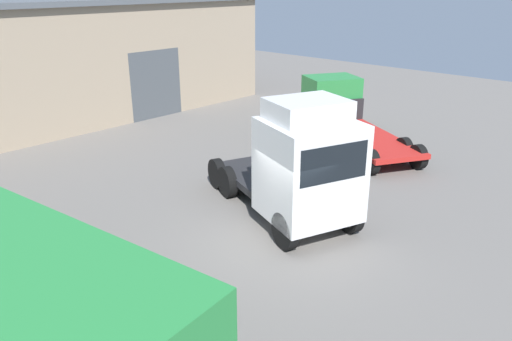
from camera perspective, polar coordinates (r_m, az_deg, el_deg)
ground_plane at (r=14.46m, az=2.93°, el=-8.27°), size 60.00×60.00×0.00m
tractor_unit_white at (r=14.79m, az=5.12°, el=0.40°), size 4.44×6.53×3.97m
flatbed_truck_green at (r=24.00m, az=9.65°, el=6.80°), size 5.81×7.69×2.69m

